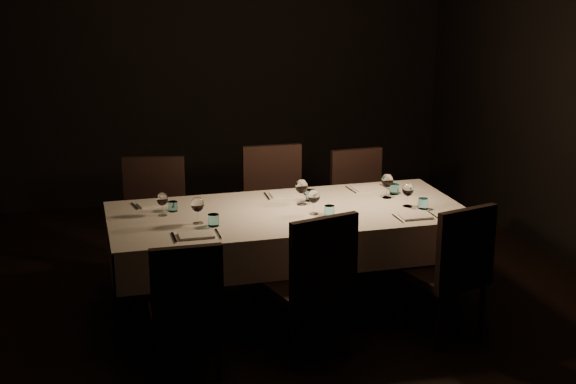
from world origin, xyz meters
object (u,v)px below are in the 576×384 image
object	(u,v)px
chair_near_right	(453,266)
chair_far_center	(276,204)
chair_far_left	(154,217)
chair_far_right	(361,201)
chair_near_left	(186,303)
dining_table	(288,221)
chair_near_center	(314,279)

from	to	relation	value
chair_near_right	chair_far_center	world-z (taller)	chair_far_center
chair_far_left	chair_far_center	world-z (taller)	chair_far_center
chair_far_left	chair_far_center	bearing A→B (deg)	14.82
chair_near_right	chair_far_left	xyz separation A→B (m)	(-1.81, 1.50, 0.02)
chair_far_center	chair_far_right	distance (m)	0.74
chair_near_left	chair_far_left	xyz separation A→B (m)	(-0.03, 1.57, 0.05)
chair_near_left	chair_far_center	bearing A→B (deg)	-119.83
chair_near_right	chair_far_right	world-z (taller)	chair_near_right
dining_table	chair_near_center	xyz separation A→B (m)	(-0.03, -0.74, -0.15)
chair_far_center	chair_near_center	bearing A→B (deg)	-93.37
chair_far_center	chair_near_right	bearing A→B (deg)	-60.58
chair_near_left	chair_near_center	xyz separation A→B (m)	(0.82, 0.06, 0.04)
dining_table	chair_near_right	size ratio (longest dim) A/B	2.64
chair_near_center	chair_far_right	xyz separation A→B (m)	(0.89, 1.59, -0.01)
chair_near_right	chair_far_center	bearing A→B (deg)	-77.16
chair_far_left	chair_near_center	bearing A→B (deg)	-49.97
dining_table	chair_near_left	size ratio (longest dim) A/B	2.84
chair_near_left	chair_near_center	bearing A→B (deg)	-175.02
chair_far_right	chair_near_left	bearing A→B (deg)	-139.53
dining_table	chair_near_left	bearing A→B (deg)	-136.64
chair_far_right	dining_table	bearing A→B (deg)	-138.96
chair_near_left	chair_near_center	world-z (taller)	chair_near_center
chair_near_center	chair_near_right	bearing A→B (deg)	165.62
chair_near_right	chair_far_right	size ratio (longest dim) A/B	1.01
chair_near_right	chair_far_center	size ratio (longest dim) A/B	0.93
chair_near_left	chair_near_right	distance (m)	1.79
chair_near_right	dining_table	bearing A→B (deg)	-52.77
chair_far_left	chair_far_right	distance (m)	1.74
chair_near_center	chair_far_center	distance (m)	1.59
dining_table	chair_near_left	distance (m)	1.19
chair_near_center	chair_far_right	size ratio (longest dim) A/B	1.03
chair_near_center	chair_far_left	world-z (taller)	chair_far_left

